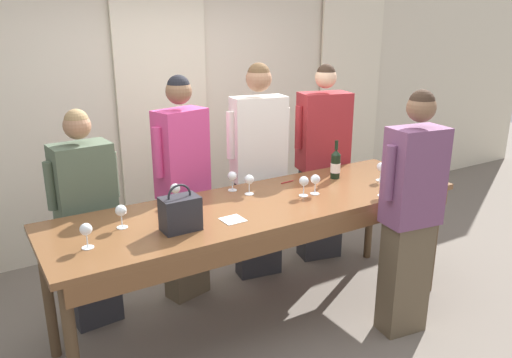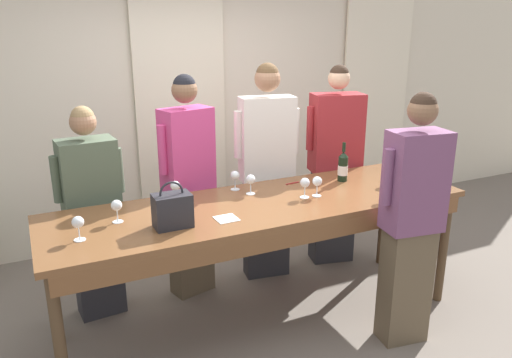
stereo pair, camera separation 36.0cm
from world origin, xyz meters
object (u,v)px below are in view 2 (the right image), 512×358
wine_glass_front_left (117,206)px  wine_glass_back_left (251,180)px  wine_glass_front_mid (317,182)px  wine_glass_front_right (408,161)px  wine_glass_center_right (175,187)px  wine_glass_back_right (387,186)px  guest_olive_jacket (93,214)px  guest_striped_shirt (335,166)px  handbag (172,210)px  wine_glass_center_left (389,171)px  guest_pink_top (189,185)px  host_pouring (412,221)px  wine_glass_by_bottle (305,183)px  guest_cream_sweater (267,170)px  wine_glass_near_host (442,176)px  tasting_bar (263,215)px  wine_glass_center_mid (235,176)px  wine_glass_back_mid (78,223)px  wine_bottle (343,167)px

wine_glass_front_left → wine_glass_back_left: 1.01m
wine_glass_front_mid → wine_glass_front_right: same height
wine_glass_center_right → wine_glass_back_right: size_ratio=1.00×
wine_glass_center_right → guest_olive_jacket: guest_olive_jacket is taller
guest_striped_shirt → wine_glass_back_right: bearing=-103.3°
wine_glass_front_mid → wine_glass_back_right: 0.50m
wine_glass_back_right → handbag: bearing=172.7°
wine_glass_center_left → handbag: bearing=-177.3°
guest_pink_top → host_pouring: size_ratio=1.02×
wine_glass_front_right → guest_pink_top: guest_pink_top is taller
wine_glass_back_left → wine_glass_center_right: bearing=170.5°
handbag → wine_glass_back_left: handbag is taller
wine_glass_by_bottle → guest_cream_sweater: (0.04, 0.69, -0.09)m
handbag → wine_glass_near_host: (2.07, -0.19, -0.00)m
tasting_bar → guest_olive_jacket: 1.28m
guest_olive_jacket → handbag: bearing=-64.1°
wine_glass_center_left → wine_glass_center_mid: same height
guest_striped_shirt → handbag: bearing=-155.5°
wine_glass_center_left → guest_cream_sweater: (-0.72, 0.72, -0.09)m
tasting_bar → wine_glass_near_host: 1.42m
wine_glass_near_host → guest_striped_shirt: 1.05m
wine_glass_back_left → guest_cream_sweater: bearing=51.2°
tasting_bar → host_pouring: host_pouring is taller
wine_glass_back_left → wine_glass_front_left: bearing=-172.7°
wine_glass_front_left → wine_glass_center_left: 2.09m
wine_glass_front_mid → wine_glass_center_right: bearing=160.5°
wine_glass_front_mid → wine_glass_center_right: 1.03m
wine_glass_front_right → guest_pink_top: 1.84m
wine_glass_front_mid → host_pouring: host_pouring is taller
wine_glass_front_right → guest_striped_shirt: guest_striped_shirt is taller
wine_glass_front_right → wine_glass_back_left: (-1.41, 0.10, 0.00)m
wine_glass_back_left → guest_olive_jacket: (-1.09, 0.45, -0.24)m
wine_glass_back_right → guest_cream_sweater: 1.10m
wine_glass_back_right → wine_glass_center_right: bearing=155.0°
handbag → wine_glass_center_right: 0.47m
wine_glass_center_right → guest_cream_sweater: guest_cream_sweater is taller
wine_glass_front_right → wine_glass_front_mid: bearing=-171.3°
wine_glass_back_left → wine_glass_by_bottle: same height
wine_glass_center_left → guest_olive_jacket: size_ratio=0.09×
wine_glass_back_left → wine_glass_near_host: bearing=-21.6°
wine_glass_center_right → wine_glass_by_bottle: 0.94m
wine_glass_center_mid → wine_glass_back_right: 1.13m
wine_glass_center_right → host_pouring: 1.66m
handbag → host_pouring: host_pouring is taller
wine_glass_front_mid → wine_glass_near_host: same height
wine_glass_center_mid → wine_glass_back_left: bearing=-65.3°
wine_glass_back_mid → guest_pink_top: bearing=39.7°
wine_bottle → guest_pink_top: 1.25m
tasting_bar → wine_glass_front_right: bearing=5.2°
handbag → guest_pink_top: 0.89m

